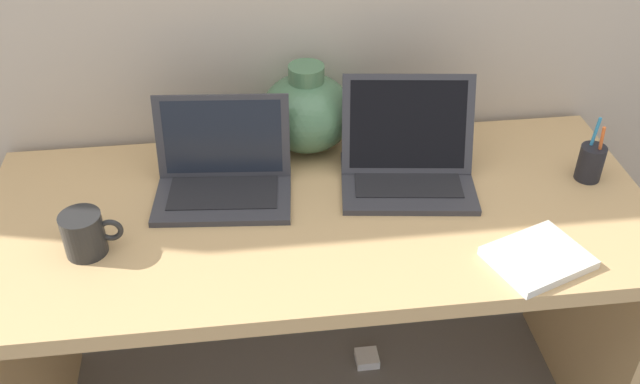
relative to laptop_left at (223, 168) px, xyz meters
name	(u,v)px	position (x,y,z in m)	size (l,w,h in m)	color
desk	(320,259)	(0.22, -0.11, -0.21)	(1.56, 0.67, 0.74)	tan
laptop_left	(223,168)	(0.00, 0.00, 0.00)	(0.34, 0.24, 0.22)	#333338
laptop_right	(407,155)	(0.44, -0.01, 0.00)	(0.35, 0.29, 0.24)	#333338
green_vase	(307,112)	(0.22, 0.17, 0.04)	(0.24, 0.24, 0.23)	#47704C
notebook_stack	(538,258)	(0.65, -0.35, -0.05)	(0.20, 0.16, 0.02)	silver
coffee_mug	(85,234)	(-0.29, -0.20, -0.01)	(0.13, 0.09, 0.10)	black
pen_cup	(591,162)	(0.89, -0.07, -0.01)	(0.06, 0.06, 0.16)	black
power_brick	(367,358)	(0.38, 0.04, -0.78)	(0.07, 0.07, 0.03)	white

